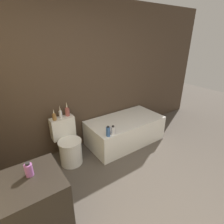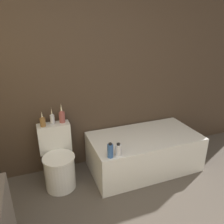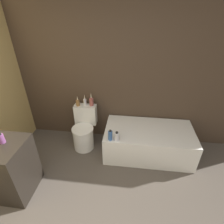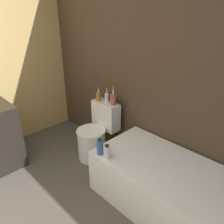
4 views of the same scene
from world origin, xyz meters
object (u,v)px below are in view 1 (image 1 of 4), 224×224
at_px(vase_gold, 54,116).
at_px(bathtub, 125,130).
at_px(vase_silver, 60,113).
at_px(shampoo_bottle_short, 113,130).
at_px(shampoo_bottle_tall, 108,131).
at_px(toilet, 68,144).
at_px(soap_bottle_glass, 29,170).
at_px(vase_bronze, 67,111).

bearing_deg(vase_gold, bathtub, -10.87).
relative_size(vase_silver, shampoo_bottle_short, 1.39).
xyz_separation_m(shampoo_bottle_tall, shampoo_bottle_short, (0.10, 0.00, -0.01)).
height_order(bathtub, shampoo_bottle_short, shampoo_bottle_short).
xyz_separation_m(bathtub, shampoo_bottle_short, (-0.52, -0.32, 0.32)).
xyz_separation_m(toilet, vase_gold, (-0.12, 0.17, 0.49)).
height_order(shampoo_bottle_tall, shampoo_bottle_short, shampoo_bottle_tall).
relative_size(soap_bottle_glass, vase_gold, 0.72).
bearing_deg(vase_bronze, vase_silver, 178.75).
distance_m(soap_bottle_glass, vase_bronze, 1.48).
bearing_deg(bathtub, toilet, 176.08).
distance_m(toilet, vase_silver, 0.54).
distance_m(bathtub, shampoo_bottle_short, 0.69).
xyz_separation_m(bathtub, soap_bottle_glass, (-1.89, -0.93, 0.64)).
bearing_deg(shampoo_bottle_tall, shampoo_bottle_short, 2.07).
height_order(vase_silver, shampoo_bottle_tall, vase_silver).
distance_m(bathtub, toilet, 1.17).
bearing_deg(vase_bronze, bathtub, -15.38).
bearing_deg(shampoo_bottle_tall, vase_gold, 139.05).
bearing_deg(toilet, shampoo_bottle_short, -32.18).
height_order(soap_bottle_glass, vase_gold, soap_bottle_glass).
bearing_deg(vase_gold, shampoo_bottle_tall, -40.95).
relative_size(soap_bottle_glass, shampoo_bottle_tall, 0.79).
height_order(vase_bronze, shampoo_bottle_short, vase_bronze).
distance_m(bathtub, vase_silver, 1.33).
distance_m(shampoo_bottle_tall, shampoo_bottle_short, 0.10).
distance_m(vase_silver, shampoo_bottle_tall, 0.85).
relative_size(soap_bottle_glass, vase_bronze, 0.56).
xyz_separation_m(bathtub, vase_gold, (-1.28, 0.25, 0.56)).
bearing_deg(vase_silver, shampoo_bottle_short, -43.75).
height_order(toilet, vase_gold, vase_gold).
bearing_deg(toilet, soap_bottle_glass, -125.69).
xyz_separation_m(toilet, soap_bottle_glass, (-0.73, -1.01, 0.57)).
relative_size(toilet, vase_silver, 3.47).
height_order(vase_silver, shampoo_bottle_short, vase_silver).
relative_size(toilet, soap_bottle_glass, 5.26).
distance_m(toilet, shampoo_bottle_tall, 0.73).
xyz_separation_m(soap_bottle_glass, shampoo_bottle_short, (1.37, 0.61, -0.32)).
xyz_separation_m(soap_bottle_glass, vase_silver, (0.73, 1.22, -0.07)).
bearing_deg(vase_bronze, vase_gold, -170.29).
xyz_separation_m(bathtub, shampoo_bottle_tall, (-0.62, -0.33, 0.33)).
relative_size(bathtub, shampoo_bottle_short, 9.62).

